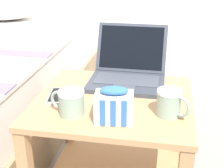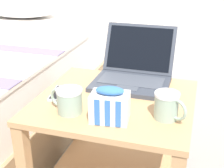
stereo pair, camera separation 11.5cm
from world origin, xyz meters
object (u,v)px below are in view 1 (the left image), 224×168
mug_front_right (71,102)px  cell_phone (59,96)px  snack_bag (114,106)px  mug_front_left (170,102)px  laptop (128,71)px

mug_front_right → cell_phone: mug_front_right is taller
snack_bag → cell_phone: size_ratio=0.93×
mug_front_left → cell_phone: size_ratio=0.79×
laptop → snack_bag: 0.36m
mug_front_left → mug_front_right: size_ratio=0.90×
laptop → mug_front_right: (-0.16, -0.34, 0.00)m
snack_bag → cell_phone: bearing=150.5°
snack_bag → mug_front_left: bearing=20.1°
mug_front_right → cell_phone: size_ratio=0.88×
mug_front_right → cell_phone: bearing=125.9°
snack_bag → laptop: bearing=90.1°
laptop → cell_phone: size_ratio=2.26×
mug_front_left → cell_phone: bearing=170.4°
mug_front_left → snack_bag: bearing=-159.9°
mug_front_right → mug_front_left: bearing=9.1°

